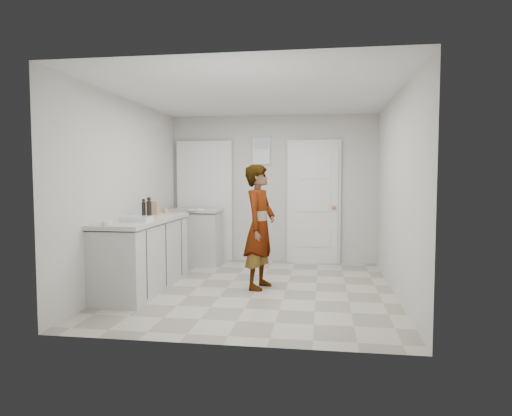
% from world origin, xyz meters
% --- Properties ---
extents(ground, '(4.00, 4.00, 0.00)m').
position_xyz_m(ground, '(0.00, 0.00, 0.00)').
color(ground, gray).
rests_on(ground, ground).
extents(room_shell, '(4.00, 4.00, 4.00)m').
position_xyz_m(room_shell, '(-0.17, 1.95, 1.02)').
color(room_shell, beige).
rests_on(room_shell, ground).
extents(main_counter, '(0.64, 1.96, 0.93)m').
position_xyz_m(main_counter, '(-1.45, -0.20, 0.43)').
color(main_counter, beige).
rests_on(main_counter, ground).
extents(side_counter, '(0.84, 0.61, 0.93)m').
position_xyz_m(side_counter, '(-1.25, 1.55, 0.43)').
color(side_counter, beige).
rests_on(side_counter, ground).
extents(person, '(0.52, 0.67, 1.62)m').
position_xyz_m(person, '(0.04, 0.07, 0.81)').
color(person, silver).
rests_on(person, ground).
extents(cake_mix_box, '(0.12, 0.08, 0.18)m').
position_xyz_m(cake_mix_box, '(-1.53, 0.43, 1.02)').
color(cake_mix_box, '#A38251').
rests_on(cake_mix_box, main_counter).
extents(spice_jar, '(0.06, 0.06, 0.09)m').
position_xyz_m(spice_jar, '(-1.40, 0.51, 0.97)').
color(spice_jar, tan).
rests_on(spice_jar, main_counter).
extents(oil_cruet_a, '(0.07, 0.07, 0.27)m').
position_xyz_m(oil_cruet_a, '(-1.47, 0.06, 1.05)').
color(oil_cruet_a, black).
rests_on(oil_cruet_a, main_counter).
extents(oil_cruet_b, '(0.05, 0.05, 0.24)m').
position_xyz_m(oil_cruet_b, '(-1.55, 0.07, 1.04)').
color(oil_cruet_b, black).
rests_on(oil_cruet_b, main_counter).
extents(baking_dish, '(0.34, 0.25, 0.06)m').
position_xyz_m(baking_dish, '(-1.39, -0.55, 0.95)').
color(baking_dish, silver).
rests_on(baking_dish, main_counter).
extents(egg_bowl, '(0.12, 0.12, 0.05)m').
position_xyz_m(egg_bowl, '(-1.53, -1.05, 0.95)').
color(egg_bowl, silver).
rests_on(egg_bowl, main_counter).
extents(papers, '(0.41, 0.43, 0.01)m').
position_xyz_m(papers, '(-1.24, 1.38, 0.93)').
color(papers, white).
rests_on(papers, side_counter).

